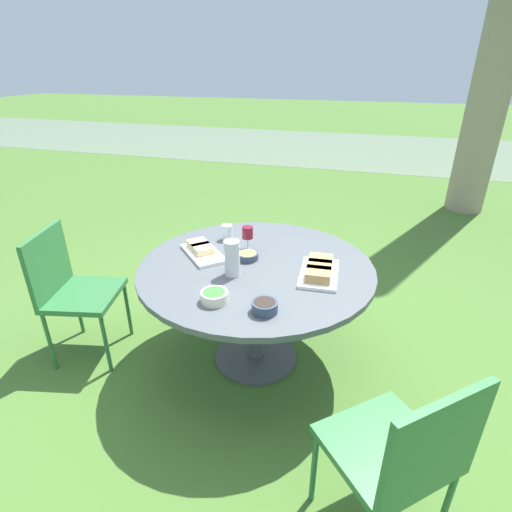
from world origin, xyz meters
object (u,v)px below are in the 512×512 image
at_px(wine_glass, 248,234).
at_px(chair_near_left, 70,285).
at_px(chair_near_right, 403,451).
at_px(water_pitcher, 232,258).
at_px(dining_table, 256,278).

bearing_deg(wine_glass, chair_near_left, -157.36).
relative_size(chair_near_right, wine_glass, 5.28).
bearing_deg(water_pitcher, wine_glass, 92.42).
xyz_separation_m(water_pitcher, wine_glass, (-0.01, 0.33, 0.01)).
bearing_deg(chair_near_right, dining_table, 132.17).
height_order(dining_table, chair_near_right, chair_near_right).
xyz_separation_m(dining_table, wine_glass, (-0.11, 0.18, 0.22)).
height_order(dining_table, water_pitcher, water_pitcher).
relative_size(dining_table, chair_near_left, 1.61).
distance_m(dining_table, chair_near_right, 1.27).
bearing_deg(dining_table, water_pitcher, -120.99).
height_order(chair_near_left, chair_near_right, same).
bearing_deg(chair_near_left, chair_near_right, -18.32).
xyz_separation_m(chair_near_left, wine_glass, (1.07, 0.44, 0.31)).
bearing_deg(water_pitcher, chair_near_left, -174.11).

